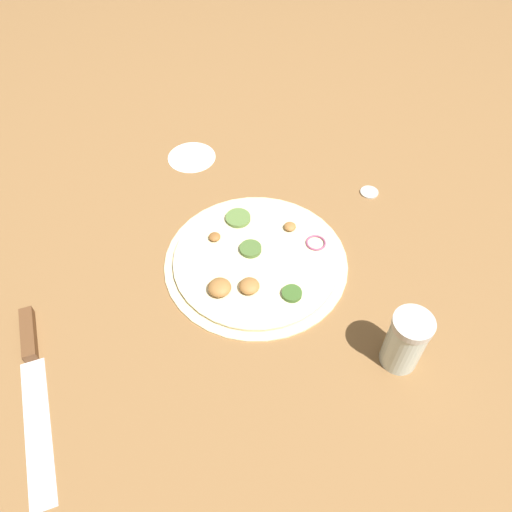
{
  "coord_description": "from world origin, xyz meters",
  "views": [
    {
      "loc": [
        0.48,
        -0.26,
        0.68
      ],
      "look_at": [
        0.0,
        0.0,
        0.02
      ],
      "focal_mm": 35.0,
      "sensor_mm": 36.0,
      "label": 1
    }
  ],
  "objects_px": {
    "knife": "(32,366)",
    "spice_jar": "(406,341)",
    "pizza": "(255,260)",
    "loose_cap": "(369,192)"
  },
  "relations": [
    {
      "from": "spice_jar",
      "to": "loose_cap",
      "type": "relative_size",
      "value": 2.98
    },
    {
      "from": "spice_jar",
      "to": "loose_cap",
      "type": "xyz_separation_m",
      "value": [
        -0.32,
        0.18,
        -0.05
      ]
    },
    {
      "from": "pizza",
      "to": "knife",
      "type": "xyz_separation_m",
      "value": [
        0.02,
        -0.39,
        -0.0
      ]
    },
    {
      "from": "knife",
      "to": "spice_jar",
      "type": "xyz_separation_m",
      "value": [
        0.25,
        0.49,
        0.05
      ]
    },
    {
      "from": "spice_jar",
      "to": "loose_cap",
      "type": "distance_m",
      "value": 0.37
    },
    {
      "from": "pizza",
      "to": "knife",
      "type": "distance_m",
      "value": 0.39
    },
    {
      "from": "spice_jar",
      "to": "pizza",
      "type": "bearing_deg",
      "value": -159.06
    },
    {
      "from": "pizza",
      "to": "spice_jar",
      "type": "distance_m",
      "value": 0.29
    },
    {
      "from": "pizza",
      "to": "loose_cap",
      "type": "height_order",
      "value": "pizza"
    },
    {
      "from": "pizza",
      "to": "loose_cap",
      "type": "xyz_separation_m",
      "value": [
        -0.05,
        0.28,
        -0.0
      ]
    }
  ]
}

